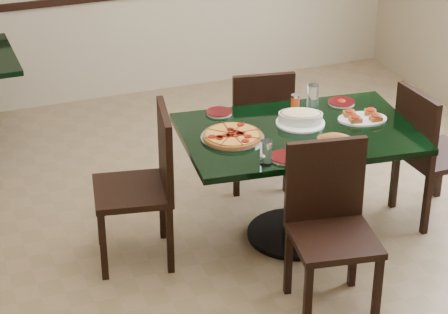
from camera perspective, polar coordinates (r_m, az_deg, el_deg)
name	(u,v)px	position (r m, az deg, el deg)	size (l,w,h in m)	color
floor	(242,255)	(5.47, 1.18, -6.41)	(5.50, 5.50, 0.00)	#7C6447
main_table	(297,157)	(5.39, 4.81, -0.02)	(1.50, 1.05, 0.75)	black
chair_far	(259,123)	(6.00, 2.33, 2.26)	(0.48, 0.48, 0.90)	black
chair_near	(330,218)	(4.82, 6.92, -3.97)	(0.52, 0.52, 0.96)	black
chair_right	(427,148)	(5.77, 13.15, 0.59)	(0.44, 0.44, 0.91)	black
chair_left	(147,178)	(5.20, -5.06, -1.36)	(0.53, 0.53, 0.97)	black
pepperoni_pizza	(232,136)	(5.19, 0.55, 1.38)	(0.38, 0.38, 0.04)	#B0B0B7
lasagna_casserole	(301,117)	(5.38, 5.02, 2.62)	(0.32, 0.30, 0.09)	silver
bread_basket	(334,141)	(5.11, 7.21, 1.04)	(0.24, 0.21, 0.09)	brown
bruschetta_platter	(363,117)	(5.49, 9.04, 2.62)	(0.35, 0.28, 0.05)	silver
side_plate_near	(285,157)	(4.97, 4.04, -0.01)	(0.19, 0.19, 0.02)	silver
side_plate_far_r	(341,102)	(5.72, 7.67, 3.57)	(0.18, 0.18, 0.03)	silver
side_plate_far_l	(219,112)	(5.52, -0.32, 2.93)	(0.17, 0.17, 0.02)	silver
napkin_setting	(283,157)	(4.98, 3.90, -0.01)	(0.15, 0.15, 0.01)	silver
water_glass_a	(313,97)	(5.59, 5.82, 3.94)	(0.07, 0.07, 0.16)	white
water_glass_b	(266,153)	(4.87, 2.76, 0.27)	(0.07, 0.07, 0.15)	white
pepper_shaker	(295,102)	(5.59, 4.67, 3.62)	(0.06, 0.06, 0.10)	#D14416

